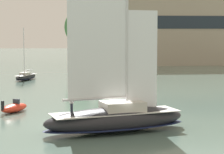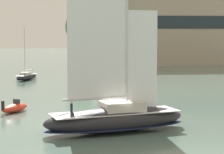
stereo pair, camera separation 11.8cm
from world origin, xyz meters
The scene contains 8 objects.
ground_plane centered at (0.00, 0.00, 0.00)m, with size 400.00×400.00×0.00m, color slate.
waterfront_building centered at (22.96, 77.75, 9.98)m, with size 29.74×18.41×19.89m.
tree_shore_center centered at (-1.40, 73.33, 9.42)m, with size 6.54×6.54×13.45m.
tree_shore_right centered at (5.97, 70.72, 13.20)m, with size 9.16×9.16×18.85m.
sailboat_main centered at (0.02, 0.01, 1.26)m, with size 12.37×6.36×16.36m.
sailboat_moored_near_marina centered at (-10.98, 40.45, 0.60)m, with size 4.05×6.63×8.84m.
sailboat_moored_mid_channel centered at (7.26, 38.94, 0.76)m, with size 6.08×5.66×8.95m.
motor_tender centered at (-9.21, 9.74, 0.45)m, with size 3.12×3.78×1.37m.
Camera 2 is at (-3.60, -34.25, 7.88)m, focal length 70.00 mm.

